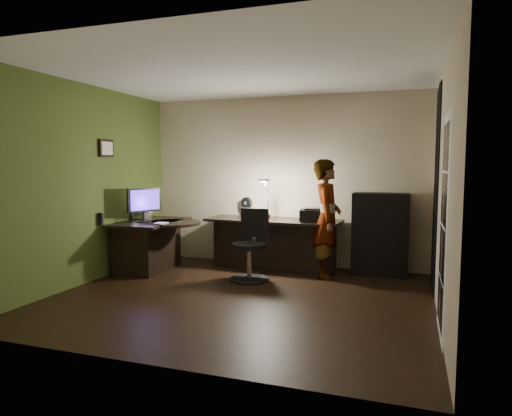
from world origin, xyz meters
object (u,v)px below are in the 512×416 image
(cabinet, at_px, (380,234))
(monitor, at_px, (143,209))
(desk_left, at_px, (151,245))
(desk_right, at_px, (273,244))
(person, at_px, (327,219))
(office_chair, at_px, (249,245))

(cabinet, bearing_deg, monitor, -164.47)
(desk_left, relative_size, desk_right, 0.64)
(desk_right, distance_m, monitor, 2.05)
(desk_left, bearing_deg, cabinet, 11.11)
(desk_left, height_order, person, person)
(desk_left, height_order, monitor, monitor)
(cabinet, xyz_separation_m, monitor, (-3.38, -0.99, 0.35))
(desk_left, height_order, cabinet, cabinet)
(desk_right, xyz_separation_m, person, (0.88, -0.25, 0.46))
(desk_left, bearing_deg, desk_right, 18.36)
(monitor, xyz_separation_m, office_chair, (1.68, 0.03, -0.45))
(office_chair, height_order, person, person)
(office_chair, bearing_deg, desk_right, 83.52)
(desk_right, distance_m, person, 1.02)
(desk_left, xyz_separation_m, office_chair, (1.66, -0.13, 0.12))
(desk_left, xyz_separation_m, desk_right, (1.76, 0.68, 0.01))
(desk_left, xyz_separation_m, cabinet, (3.36, 0.83, 0.22))
(desk_right, height_order, person, person)
(desk_right, xyz_separation_m, monitor, (-1.78, -0.84, 0.56))
(desk_right, relative_size, person, 1.22)
(person, bearing_deg, cabinet, -67.45)
(desk_left, distance_m, cabinet, 3.47)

